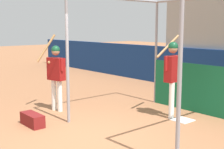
# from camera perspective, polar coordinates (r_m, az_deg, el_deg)

# --- Properties ---
(ground_plane) EXTENTS (60.00, 60.00, 0.00)m
(ground_plane) POSITION_cam_1_polar(r_m,az_deg,el_deg) (6.38, -4.30, -11.60)
(ground_plane) COLOR #9E6642
(batting_cage) EXTENTS (3.21, 3.08, 2.94)m
(batting_cage) POSITION_cam_1_polar(r_m,az_deg,el_deg) (7.72, 13.85, 1.31)
(batting_cage) COLOR gray
(batting_cage) RESTS_ON ground
(home_plate) EXTENTS (0.44, 0.44, 0.02)m
(home_plate) POSITION_cam_1_polar(r_m,az_deg,el_deg) (7.70, 12.79, -8.13)
(home_plate) COLOR white
(home_plate) RESTS_ON ground
(player_batter) EXTENTS (0.53, 0.86, 2.01)m
(player_batter) POSITION_cam_1_polar(r_m,az_deg,el_deg) (7.68, 10.96, 0.52)
(player_batter) COLOR white
(player_batter) RESTS_ON ground
(player_waiting) EXTENTS (0.75, 0.54, 2.02)m
(player_waiting) POSITION_cam_1_polar(r_m,az_deg,el_deg) (8.28, -10.23, 0.52)
(player_waiting) COLOR white
(player_waiting) RESTS_ON ground
(equipment_bag) EXTENTS (0.70, 0.28, 0.28)m
(equipment_bag) POSITION_cam_1_polar(r_m,az_deg,el_deg) (7.32, -14.35, -8.01)
(equipment_bag) COLOR maroon
(equipment_bag) RESTS_ON ground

